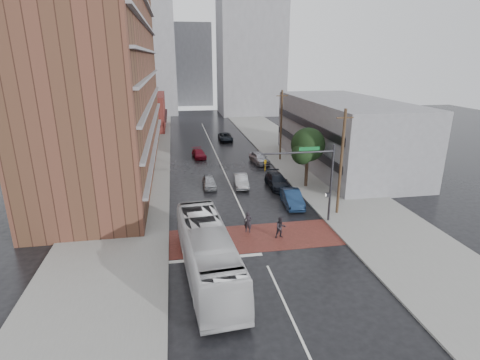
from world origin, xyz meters
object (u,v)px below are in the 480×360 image
car_travel_a (209,182)px  car_parked_near (292,198)px  pedestrian_a (248,222)px  pedestrian_b (281,228)px  car_travel_b (241,181)px  car_parked_far (259,158)px  car_travel_c (199,154)px  suv_travel (225,137)px  transit_bus (208,253)px  car_parked_mid (277,181)px

car_travel_a → car_parked_near: 10.40m
pedestrian_a → car_travel_a: pedestrian_a is taller
pedestrian_b → pedestrian_a: bearing=143.7°
car_travel_b → car_parked_far: 10.29m
car_travel_c → suv_travel: size_ratio=0.83×
pedestrian_a → car_parked_near: size_ratio=0.39×
transit_bus → car_parked_far: 29.01m
pedestrian_a → car_travel_c: 26.00m
car_parked_near → pedestrian_a: bearing=-132.8°
car_travel_b → car_parked_mid: bearing=-10.0°
car_parked_mid → car_travel_c: bearing=117.5°
car_travel_a → car_parked_mid: size_ratio=0.74×
car_travel_a → car_parked_near: bearing=-41.0°
pedestrian_a → suv_travel: 36.96m
transit_bus → pedestrian_a: 7.31m
pedestrian_b → suv_travel: (0.65, 38.32, -0.22)m
pedestrian_a → car_parked_mid: size_ratio=0.36×
transit_bus → pedestrian_a: bearing=52.5°
pedestrian_a → car_travel_b: bearing=105.7°
car_travel_a → car_travel_b: size_ratio=0.89×
pedestrian_a → pedestrian_b: size_ratio=1.01×
car_travel_b → car_travel_a: bearing=179.1°
pedestrian_a → car_parked_far: bearing=97.7°
pedestrian_b → car_parked_far: pedestrian_b is taller
pedestrian_a → car_travel_b: size_ratio=0.43×
transit_bus → car_travel_c: size_ratio=2.98×
car_parked_near → transit_bus: bearing=-126.0°
car_travel_b → suv_travel: size_ratio=0.85×
car_travel_c → car_parked_mid: 16.99m
car_parked_near → car_travel_c: bearing=115.1°
car_parked_mid → pedestrian_b: bearing=-104.3°
pedestrian_a → car_parked_far: (5.78, 21.22, -0.13)m
pedestrian_b → car_parked_mid: 12.73m
car_travel_a → car_travel_b: bearing=-3.4°
suv_travel → car_parked_far: bearing=-79.1°
car_parked_near → car_parked_far: car_parked_far is taller
pedestrian_b → car_travel_a: pedestrian_b is taller
pedestrian_a → car_parked_near: 7.55m
pedestrian_b → car_parked_mid: (3.08, 12.35, -0.17)m
transit_bus → pedestrian_b: bearing=31.3°
transit_bus → car_parked_far: size_ratio=2.67×
car_travel_c → car_parked_far: car_parked_far is taller
car_travel_a → car_travel_c: car_travel_a is taller
car_parked_mid → car_parked_far: bearing=88.2°
pedestrian_b → car_travel_b: size_ratio=0.43×
car_travel_c → car_parked_mid: size_ratio=0.81×
car_parked_far → car_parked_near: bearing=-99.3°
car_parked_near → car_parked_mid: (0.00, 5.71, -0.04)m
pedestrian_a → pedestrian_b: pedestrian_a is taller
transit_bus → car_parked_far: transit_bus is taller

